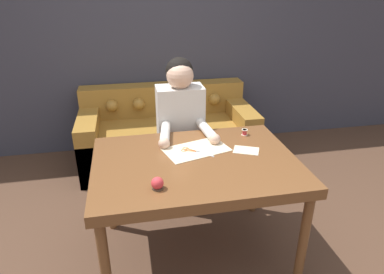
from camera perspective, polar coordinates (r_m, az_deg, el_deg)
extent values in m
plane|color=#4C3323|center=(2.62, 0.02, -19.65)|extent=(16.00, 16.00, 0.00)
cube|color=#383842|center=(3.89, -5.98, 16.73)|extent=(8.00, 0.06, 2.60)
cube|color=brown|center=(2.22, 0.61, -4.67)|extent=(1.31, 0.94, 0.07)
cylinder|color=brown|center=(2.10, -14.16, -20.90)|extent=(0.06, 0.06, 0.70)
cylinder|color=brown|center=(2.32, 18.02, -16.37)|extent=(0.06, 0.06, 0.70)
cylinder|color=brown|center=(2.75, -13.65, -8.64)|extent=(0.06, 0.06, 0.70)
cylinder|color=brown|center=(2.91, 10.49, -6.22)|extent=(0.06, 0.06, 0.70)
cube|color=olive|center=(3.74, -4.03, -0.91)|extent=(1.81, 0.88, 0.44)
cube|color=olive|center=(3.89, -4.84, 6.37)|extent=(1.81, 0.22, 0.34)
cube|color=olive|center=(3.70, -16.49, -0.80)|extent=(0.20, 0.88, 0.60)
cube|color=olive|center=(3.87, 7.82, 1.16)|extent=(0.20, 0.88, 0.60)
sphere|color=olive|center=(3.76, -13.19, 5.09)|extent=(0.13, 0.13, 0.13)
sphere|color=olive|center=(3.75, -8.89, 5.44)|extent=(0.13, 0.13, 0.13)
sphere|color=olive|center=(3.77, -4.60, 5.76)|extent=(0.13, 0.13, 0.13)
sphere|color=olive|center=(3.81, -0.38, 6.05)|extent=(0.13, 0.13, 0.13)
sphere|color=olive|center=(3.87, 3.74, 6.29)|extent=(0.13, 0.13, 0.13)
cube|color=white|center=(3.57, -0.88, 1.81)|extent=(0.28, 0.22, 0.00)
cylinder|color=#33281E|center=(3.03, -1.83, -6.82)|extent=(0.28, 0.28, 0.49)
cube|color=beige|center=(2.79, -1.97, 2.65)|extent=(0.37, 0.22, 0.58)
sphere|color=#DBAD8E|center=(2.65, -2.02, 10.22)|extent=(0.21, 0.21, 0.21)
sphere|color=black|center=(2.67, -2.14, 10.92)|extent=(0.21, 0.21, 0.21)
cylinder|color=beige|center=(2.51, -4.49, 0.59)|extent=(0.12, 0.34, 0.07)
sphere|color=#DBAD8E|center=(2.36, -4.66, -1.05)|extent=(0.08, 0.08, 0.08)
cylinder|color=beige|center=(2.56, 2.51, 1.15)|extent=(0.10, 0.34, 0.07)
sphere|color=#DBAD8E|center=(2.41, 3.80, -0.35)|extent=(0.08, 0.08, 0.08)
cube|color=beige|center=(2.34, 0.74, -2.10)|extent=(0.48, 0.36, 0.00)
cube|color=beige|center=(2.35, 9.02, -2.21)|extent=(0.20, 0.18, 0.00)
cube|color=silver|center=(2.30, 2.41, -2.61)|extent=(0.13, 0.06, 0.00)
cube|color=#D1511E|center=(2.31, -0.26, -2.37)|extent=(0.08, 0.04, 0.00)
torus|color=#D1511E|center=(2.32, -1.30, -2.27)|extent=(0.04, 0.04, 0.01)
cube|color=silver|center=(2.28, 2.22, -2.86)|extent=(0.10, 0.10, 0.00)
cube|color=#D1511E|center=(2.33, -0.11, -2.21)|extent=(0.07, 0.07, 0.00)
torus|color=#D1511E|center=(2.35, -1.01, -1.95)|extent=(0.04, 0.04, 0.01)
cylinder|color=silver|center=(2.31, 0.79, -2.46)|extent=(0.01, 0.01, 0.01)
cylinder|color=red|center=(2.58, 8.75, 0.78)|extent=(0.03, 0.03, 0.04)
cylinder|color=beige|center=(2.57, 8.78, 1.20)|extent=(0.04, 0.04, 0.00)
cylinder|color=beige|center=(2.59, 8.72, 0.37)|extent=(0.04, 0.04, 0.00)
cylinder|color=#4C3828|center=(1.93, -5.75, -8.42)|extent=(0.06, 0.06, 0.01)
sphere|color=red|center=(1.91, -5.79, -7.65)|extent=(0.07, 0.07, 0.07)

